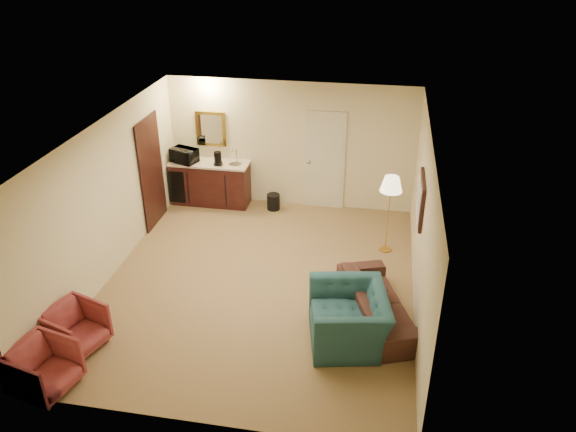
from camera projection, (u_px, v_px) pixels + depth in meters
name	position (u px, v px, depth m)	size (l,w,h in m)	color
ground	(260.00, 282.00, 9.30)	(6.00, 6.00, 0.00)	olive
room_walls	(262.00, 168.00, 9.19)	(5.02, 6.01, 2.61)	beige
wetbar_cabinet	(211.00, 183.00, 11.71)	(1.64, 0.58, 0.92)	#381512
sofa	(379.00, 297.00, 8.28)	(1.97, 0.57, 0.77)	black
teal_armchair	(349.00, 310.00, 7.79)	(1.20, 0.78, 1.05)	#204B50
rose_chair_near	(75.00, 326.00, 7.73)	(0.70, 0.65, 0.72)	brown
rose_chair_far	(43.00, 366.00, 7.03)	(0.71, 0.67, 0.73)	brown
coffee_table	(362.00, 297.00, 8.56)	(0.77, 0.52, 0.44)	black
floor_lamp	(389.00, 214.00, 9.86)	(0.39, 0.39, 1.46)	gold
waste_bin	(273.00, 202.00, 11.58)	(0.27, 0.27, 0.33)	black
microwave	(184.00, 154.00, 11.42)	(0.52, 0.29, 0.36)	black
coffee_maker	(218.00, 159.00, 11.30)	(0.15, 0.15, 0.28)	black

